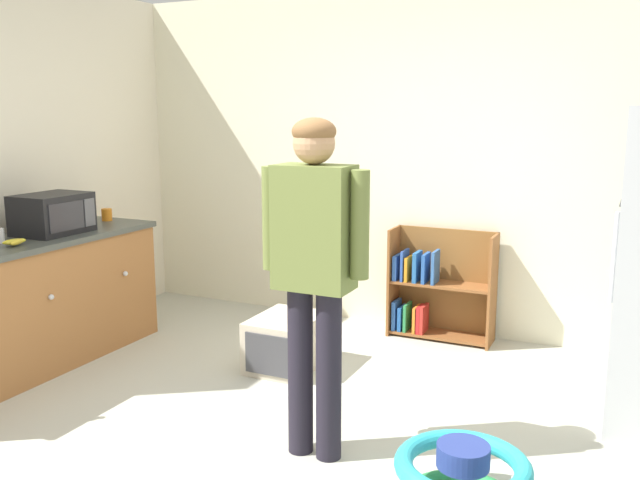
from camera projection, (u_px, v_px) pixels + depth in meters
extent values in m
plane|color=#B9B9A9|center=(292.00, 453.00, 3.55)|extent=(12.00, 12.00, 0.00)
cube|color=#EEE7C7|center=(428.00, 162.00, 5.36)|extent=(5.20, 0.06, 2.70)
cube|color=#F1E6CC|center=(29.00, 165.00, 5.11)|extent=(0.06, 2.99, 2.70)
cube|color=#9D6335|center=(18.00, 310.00, 4.59)|extent=(0.60, 2.13, 0.86)
cube|color=#454943|center=(12.00, 245.00, 4.51)|extent=(0.64, 2.17, 0.04)
sphere|color=silver|center=(51.00, 297.00, 4.44)|extent=(0.04, 0.04, 0.04)
sphere|color=silver|center=(125.00, 274.00, 5.07)|extent=(0.04, 0.04, 0.04)
cylinder|color=silver|center=(614.00, 258.00, 3.65)|extent=(0.02, 0.02, 0.50)
cube|color=#333333|center=(622.00, 198.00, 3.74)|extent=(0.01, 0.67, 0.01)
cube|color=brown|center=(394.00, 280.00, 5.42)|extent=(0.02, 0.28, 0.85)
cube|color=brown|center=(493.00, 291.00, 5.09)|extent=(0.02, 0.28, 0.85)
cube|color=brown|center=(446.00, 282.00, 5.37)|extent=(0.80, 0.02, 0.85)
cube|color=brown|center=(440.00, 334.00, 5.33)|extent=(0.76, 0.24, 0.02)
cube|color=brown|center=(442.00, 284.00, 5.25)|extent=(0.76, 0.24, 0.02)
cube|color=#295397|center=(396.00, 314.00, 5.43)|extent=(0.03, 0.17, 0.23)
cube|color=#2B54A6|center=(398.00, 267.00, 5.35)|extent=(0.03, 0.17, 0.20)
cube|color=#1F529B|center=(402.00, 318.00, 5.41)|extent=(0.03, 0.17, 0.19)
cube|color=#2C4DA1|center=(405.00, 265.00, 5.33)|extent=(0.02, 0.17, 0.24)
cube|color=#298247|center=(407.00, 317.00, 5.39)|extent=(0.02, 0.17, 0.22)
cube|color=orange|center=(409.00, 268.00, 5.32)|extent=(0.02, 0.17, 0.19)
cube|color=orange|center=(417.00, 319.00, 5.36)|extent=(0.03, 0.17, 0.20)
cube|color=#245DA0|center=(417.00, 267.00, 5.28)|extent=(0.03, 0.17, 0.23)
cube|color=red|center=(420.00, 319.00, 5.35)|extent=(0.03, 0.17, 0.21)
cube|color=#2653A1|center=(426.00, 268.00, 5.25)|extent=(0.03, 0.17, 0.23)
cube|color=red|center=(424.00, 319.00, 5.33)|extent=(0.03, 0.17, 0.22)
cube|color=#315D9C|center=(435.00, 267.00, 5.22)|extent=(0.02, 0.17, 0.25)
cylinder|color=black|center=(300.00, 370.00, 3.50)|extent=(0.13, 0.13, 0.89)
cylinder|color=black|center=(329.00, 375.00, 3.43)|extent=(0.13, 0.13, 0.89)
cube|color=olive|center=(314.00, 228.00, 3.32)|extent=(0.38, 0.22, 0.61)
cylinder|color=olive|center=(271.00, 218.00, 3.42)|extent=(0.09, 0.09, 0.52)
cylinder|color=olive|center=(360.00, 225.00, 3.22)|extent=(0.09, 0.09, 0.52)
sphere|color=tan|center=(314.00, 143.00, 3.25)|extent=(0.20, 0.20, 0.20)
ellipsoid|color=brown|center=(314.00, 131.00, 3.24)|extent=(0.21, 0.21, 0.13)
torus|color=#29ACBA|center=(463.00, 466.00, 2.99)|extent=(0.60, 0.60, 0.08)
cylinder|color=navy|center=(463.00, 456.00, 2.98)|extent=(0.23, 0.23, 0.10)
cylinder|color=silver|center=(448.00, 460.00, 3.23)|extent=(0.02, 0.02, 0.18)
cube|color=beige|center=(286.00, 342.00, 4.70)|extent=(0.42, 0.54, 0.36)
cube|color=#424247|center=(267.00, 355.00, 4.46)|extent=(0.32, 0.01, 0.27)
cube|color=black|center=(52.00, 214.00, 4.78)|extent=(0.36, 0.48, 0.28)
cube|color=#2D2D33|center=(67.00, 216.00, 4.66)|extent=(0.01, 0.31, 0.20)
cube|color=#515156|center=(90.00, 212.00, 4.85)|extent=(0.01, 0.10, 0.20)
ellipsoid|color=yellow|center=(14.00, 242.00, 4.36)|extent=(0.09, 0.16, 0.04)
ellipsoid|color=yellow|center=(16.00, 242.00, 4.36)|extent=(0.04, 0.15, 0.04)
ellipsoid|color=yellow|center=(17.00, 242.00, 4.35)|extent=(0.09, 0.16, 0.04)
cylinder|color=orange|center=(107.00, 215.00, 5.35)|extent=(0.08, 0.08, 0.09)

